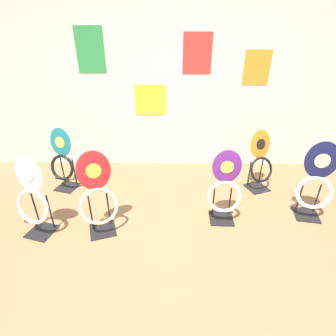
{
  "coord_description": "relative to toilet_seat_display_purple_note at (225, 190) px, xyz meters",
  "views": [
    {
      "loc": [
        -0.12,
        -1.68,
        2.05
      ],
      "look_at": [
        -0.15,
        1.06,
        0.55
      ],
      "focal_mm": 28.0,
      "sensor_mm": 36.0,
      "label": 1
    }
  ],
  "objects": [
    {
      "name": "ground_plane",
      "position": [
        -0.49,
        -0.8,
        -0.42
      ],
      "size": [
        14.0,
        14.0,
        0.0
      ],
      "primitive_type": "plane",
      "color": "#8E6642"
    },
    {
      "name": "toilet_seat_display_purple_note",
      "position": [
        0.0,
        0.0,
        0.0
      ],
      "size": [
        0.4,
        0.29,
        0.89
      ],
      "color": "black",
      "rests_on": "ground_plane"
    },
    {
      "name": "toilet_seat_display_white_plain",
      "position": [
        -2.06,
        -0.25,
        0.02
      ],
      "size": [
        0.42,
        0.34,
        0.93
      ],
      "color": "black",
      "rests_on": "ground_plane"
    },
    {
      "name": "toilet_seat_display_orange_sun",
      "position": [
        0.61,
        0.71,
        -0.03
      ],
      "size": [
        0.4,
        0.37,
        0.84
      ],
      "color": "black",
      "rests_on": "ground_plane"
    },
    {
      "name": "wall_back",
      "position": [
        -0.49,
        1.47,
        0.88
      ],
      "size": [
        8.0,
        0.07,
        2.6
      ],
      "color": "silver",
      "rests_on": "ground_plane"
    },
    {
      "name": "toilet_seat_display_navy_moon",
      "position": [
        1.05,
        0.08,
        0.04
      ],
      "size": [
        0.42,
        0.33,
        0.96
      ],
      "color": "black",
      "rests_on": "ground_plane"
    },
    {
      "name": "toilet_seat_display_crimson_swirl",
      "position": [
        -1.38,
        -0.21,
        0.04
      ],
      "size": [
        0.44,
        0.35,
        0.95
      ],
      "color": "black",
      "rests_on": "ground_plane"
    },
    {
      "name": "toilet_seat_display_teal_sax",
      "position": [
        -2.1,
        0.68,
        -0.02
      ],
      "size": [
        0.39,
        0.35,
        0.87
      ],
      "color": "black",
      "rests_on": "ground_plane"
    }
  ]
}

